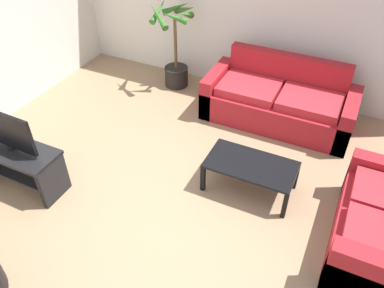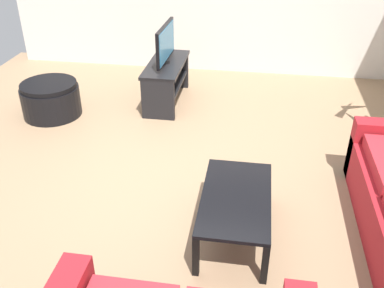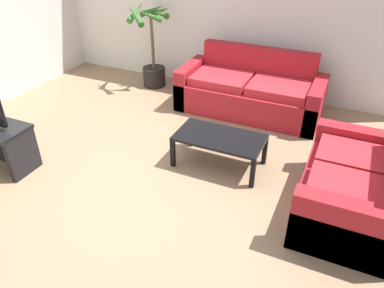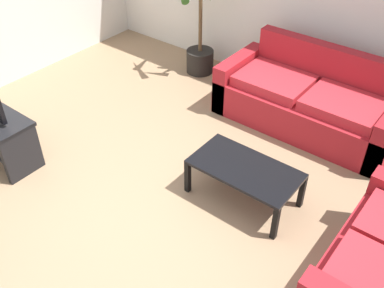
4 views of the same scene
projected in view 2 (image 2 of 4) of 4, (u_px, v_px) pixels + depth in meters
name	position (u px, v px, depth m)	size (l,w,h in m)	color
ground_plane	(166.00, 173.00, 4.45)	(6.60, 6.60, 0.00)	#937556
tv_stand	(166.00, 77.00, 5.76)	(1.10, 0.45, 0.55)	black
tv	(166.00, 43.00, 5.53)	(0.81, 0.10, 0.49)	black
coffee_table	(236.00, 201.00, 3.50)	(1.03, 0.55, 0.39)	black
ottoman	(51.00, 99.00, 5.49)	(0.72, 0.72, 0.43)	black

